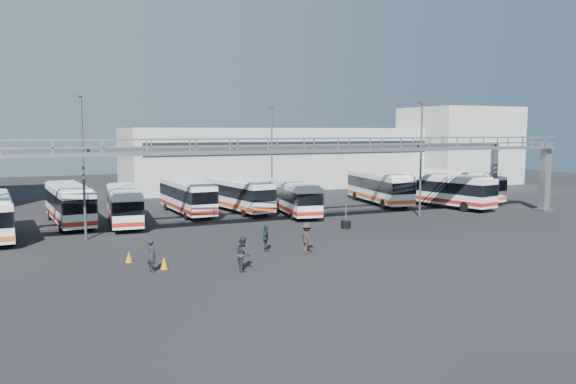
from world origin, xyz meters
name	(u,v)px	position (x,y,z in m)	size (l,w,h in m)	color
ground	(341,242)	(0.00, 0.00, 0.00)	(140.00, 140.00, 0.00)	black
gantry	(304,158)	(0.00, 5.87, 5.51)	(51.40, 5.15, 7.10)	gray
warehouse	(281,157)	(12.00, 38.00, 4.00)	(42.00, 14.00, 8.00)	#9E9E99
building_right	(459,145)	(38.00, 32.00, 5.50)	(14.00, 12.00, 11.00)	#B2B2AD
light_pole_left	(83,158)	(-16.00, 8.00, 5.73)	(0.70, 0.35, 10.21)	#4C4F54
light_pole_mid	(421,153)	(12.00, 7.00, 5.73)	(0.70, 0.35, 10.21)	#4C4F54
light_pole_back	(272,149)	(4.00, 22.00, 5.73)	(0.70, 0.35, 10.21)	#4C4F54
bus_1	(69,203)	(-16.67, 15.30, 1.80)	(3.43, 10.92, 3.26)	silver
bus_2	(124,204)	(-12.58, 13.57, 1.69)	(3.11, 10.19, 3.05)	silver
bus_3	(187,195)	(-6.45, 17.20, 1.75)	(2.88, 10.51, 3.16)	silver
bus_4	(238,193)	(-1.62, 16.80, 1.73)	(3.76, 10.51, 3.12)	silver
bus_5	(294,196)	(2.38, 12.91, 1.68)	(3.78, 10.23, 3.04)	silver
bus_7	(379,186)	(13.62, 15.95, 1.87)	(4.18, 11.40, 3.39)	silver
bus_8	(444,189)	(18.31, 11.38, 1.82)	(4.47, 11.10, 3.29)	silver
bus_9	(456,184)	(22.50, 14.48, 1.84)	(4.28, 11.23, 3.33)	silver
pedestrian_a	(152,255)	(-13.48, -3.06, 0.91)	(0.66, 0.43, 1.81)	black
pedestrian_b	(243,254)	(-8.87, -4.84, 0.93)	(0.90, 0.70, 1.85)	#26212D
pedestrian_c	(307,238)	(-3.74, -2.29, 0.97)	(1.25, 0.72, 1.94)	#2D211E
pedestrian_d	(266,238)	(-5.89, -0.75, 0.84)	(0.99, 0.41, 1.68)	#1A262F
cone_left	(164,263)	(-12.75, -2.71, 0.34)	(0.43, 0.43, 0.69)	orange
cone_right	(129,257)	(-14.27, -0.21, 0.32)	(0.41, 0.41, 0.65)	orange
tire_stack	(346,224)	(3.00, 4.50, 0.36)	(0.76, 0.76, 2.16)	black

